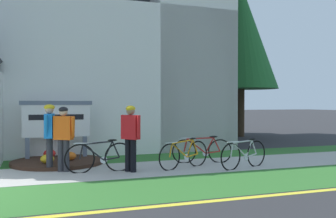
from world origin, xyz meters
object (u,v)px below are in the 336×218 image
(bicycle_black, at_px, (244,154))
(roadside_conifer, at_px, (241,37))
(bicycle_green, at_px, (100,157))
(bicycle_yellow, at_px, (202,150))
(church_sign, at_px, (57,121))
(cyclist_in_white_jersey, at_px, (63,134))
(cyclist_in_orange_jersey, at_px, (49,132))
(bicycle_blue, at_px, (184,154))
(cyclist_in_yellow_jersey, at_px, (131,133))

(bicycle_black, distance_m, roadside_conifer, 10.71)
(bicycle_green, distance_m, bicycle_yellow, 3.05)
(bicycle_yellow, xyz_separation_m, bicycle_black, (0.67, -1.17, 0.01))
(church_sign, bearing_deg, cyclist_in_white_jersey, -88.23)
(cyclist_in_orange_jersey, distance_m, cyclist_in_white_jersey, 0.44)
(church_sign, height_order, cyclist_in_white_jersey, church_sign)
(bicycle_green, xyz_separation_m, bicycle_black, (3.68, -0.69, -0.01))
(cyclist_in_white_jersey, bearing_deg, bicycle_blue, -9.65)
(church_sign, xyz_separation_m, bicycle_blue, (3.11, -2.47, -0.82))
(bicycle_blue, height_order, bicycle_yellow, bicycle_blue)
(cyclist_in_orange_jersey, xyz_separation_m, roadside_conifer, (9.64, 6.99, 4.12))
(church_sign, distance_m, cyclist_in_orange_jersey, 1.69)
(bicycle_blue, bearing_deg, bicycle_yellow, 38.10)
(bicycle_blue, bearing_deg, cyclist_in_orange_jersey, 166.47)
(cyclist_in_orange_jersey, bearing_deg, bicycle_yellow, -2.30)
(bicycle_blue, bearing_deg, bicycle_black, -19.59)
(bicycle_blue, bearing_deg, cyclist_in_white_jersey, 170.35)
(bicycle_yellow, distance_m, cyclist_in_white_jersey, 3.92)
(bicycle_green, bearing_deg, bicycle_black, -10.61)
(cyclist_in_white_jersey, bearing_deg, bicycle_yellow, 1.85)
(bicycle_green, relative_size, bicycle_black, 1.05)
(bicycle_yellow, height_order, roadside_conifer, roadside_conifer)
(church_sign, bearing_deg, bicycle_black, -33.08)
(bicycle_blue, bearing_deg, roadside_conifer, 51.21)
(bicycle_black, xyz_separation_m, cyclist_in_white_jersey, (-4.54, 1.05, 0.58))
(bicycle_yellow, xyz_separation_m, roadside_conifer, (5.45, 7.16, 4.75))
(cyclist_in_yellow_jersey, distance_m, cyclist_in_white_jersey, 1.69)
(cyclist_in_white_jersey, xyz_separation_m, roadside_conifer, (9.32, 7.28, 4.16))
(bicycle_green, relative_size, cyclist_in_yellow_jersey, 1.04)
(church_sign, distance_m, bicycle_black, 5.55)
(bicycle_yellow, distance_m, roadside_conifer, 10.17)
(bicycle_blue, distance_m, bicycle_yellow, 1.04)
(bicycle_black, distance_m, cyclist_in_orange_jersey, 5.08)
(bicycle_blue, distance_m, cyclist_in_orange_jersey, 3.53)
(church_sign, relative_size, cyclist_in_yellow_jersey, 1.25)
(bicycle_green, bearing_deg, bicycle_yellow, 9.11)
(church_sign, relative_size, roadside_conifer, 0.27)
(cyclist_in_orange_jersey, height_order, cyclist_in_white_jersey, cyclist_in_orange_jersey)
(cyclist_in_orange_jersey, bearing_deg, roadside_conifer, 35.93)
(roadside_conifer, bearing_deg, cyclist_in_orange_jersey, -144.07)
(bicycle_yellow, bearing_deg, bicycle_blue, -141.90)
(bicycle_green, height_order, cyclist_in_white_jersey, cyclist_in_white_jersey)
(bicycle_green, distance_m, bicycle_black, 3.75)
(cyclist_in_orange_jersey, xyz_separation_m, cyclist_in_white_jersey, (0.32, -0.29, -0.04))
(bicycle_black, distance_m, cyclist_in_white_jersey, 4.70)
(church_sign, relative_size, bicycle_blue, 1.29)
(roadside_conifer, bearing_deg, cyclist_in_yellow_jersey, -134.51)
(cyclist_in_orange_jersey, relative_size, cyclist_in_yellow_jersey, 1.02)
(bicycle_blue, distance_m, bicycle_black, 1.58)
(bicycle_blue, distance_m, roadside_conifer, 11.07)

